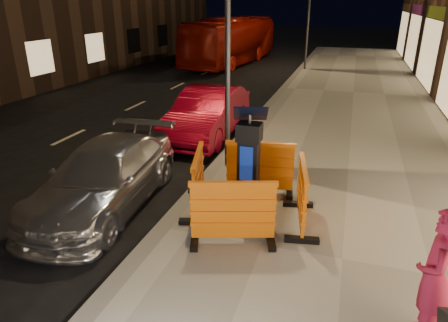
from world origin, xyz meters
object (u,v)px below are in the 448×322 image
(car_silver, at_px, (108,205))
(car_red, at_px, (208,136))
(man, at_px, (435,277))
(barrier_kerbside, at_px, (198,181))
(barrier_back, at_px, (260,168))
(barrier_front, at_px, (233,213))
(bus_doubledecker, at_px, (232,64))
(barrier_bldgside, at_px, (302,195))
(parking_kiosk, at_px, (249,166))

(car_silver, relative_size, car_red, 0.98)
(car_red, height_order, man, man)
(car_silver, bearing_deg, barrier_kerbside, 2.44)
(car_red, bearing_deg, barrier_back, -56.84)
(barrier_front, height_order, barrier_back, same)
(barrier_back, height_order, bus_doubledecker, bus_doubledecker)
(barrier_front, relative_size, barrier_back, 1.00)
(car_silver, bearing_deg, barrier_back, 18.29)
(barrier_kerbside, distance_m, car_red, 4.73)
(barrier_kerbside, xyz_separation_m, barrier_bldgside, (1.90, 0.00, 0.00))
(bus_doubledecker, bearing_deg, barrier_front, -67.75)
(parking_kiosk, relative_size, barrier_bldgside, 1.40)
(parking_kiosk, height_order, barrier_bldgside, parking_kiosk)
(barrier_bldgside, bearing_deg, man, -152.48)
(barrier_bldgside, distance_m, man, 2.76)
(parking_kiosk, distance_m, man, 3.41)
(man, bearing_deg, barrier_kerbside, -111.63)
(parking_kiosk, xyz_separation_m, barrier_front, (0.00, -0.95, -0.43))
(barrier_bldgside, bearing_deg, barrier_kerbside, 79.40)
(barrier_back, bearing_deg, barrier_bldgside, -54.60)
(car_red, distance_m, bus_doubledecker, 14.61)
(car_silver, bearing_deg, barrier_front, -18.84)
(barrier_front, relative_size, car_red, 0.32)
(parking_kiosk, distance_m, barrier_back, 1.04)
(parking_kiosk, bearing_deg, man, -51.83)
(man, bearing_deg, barrier_front, -105.20)
(car_silver, xyz_separation_m, man, (5.46, -1.94, 0.99))
(parking_kiosk, bearing_deg, car_red, 105.27)
(barrier_back, height_order, man, man)
(parking_kiosk, relative_size, barrier_back, 1.40)
(car_silver, height_order, man, man)
(parking_kiosk, height_order, car_red, parking_kiosk)
(barrier_front, relative_size, man, 0.82)
(bus_doubledecker, bearing_deg, car_red, -70.58)
(barrier_back, bearing_deg, car_silver, -167.01)
(parking_kiosk, bearing_deg, barrier_back, 77.40)
(barrier_front, height_order, barrier_kerbside, same)
(barrier_kerbside, height_order, barrier_bldgside, same)
(barrier_kerbside, bearing_deg, barrier_front, -149.60)
(barrier_front, bearing_deg, man, -42.15)
(barrier_back, xyz_separation_m, man, (2.64, -3.11, 0.30))
(car_red, xyz_separation_m, man, (5.00, -6.62, 0.99))
(barrier_back, bearing_deg, barrier_front, -99.60)
(parking_kiosk, relative_size, car_red, 0.45)
(car_red, bearing_deg, man, -53.65)
(parking_kiosk, bearing_deg, barrier_bldgside, -12.60)
(car_silver, relative_size, man, 2.51)
(barrier_front, distance_m, barrier_back, 1.90)
(parking_kiosk, height_order, barrier_kerbside, parking_kiosk)
(parking_kiosk, bearing_deg, barrier_kerbside, 167.40)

